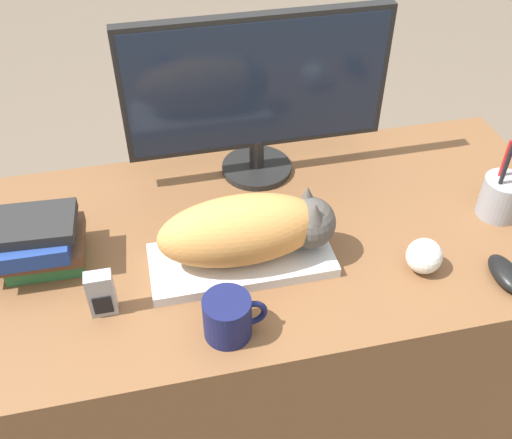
# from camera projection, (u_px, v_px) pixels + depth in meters

# --- Properties ---
(desk) EXTENTS (1.40, 0.69, 0.77)m
(desk) POSITION_uv_depth(u_px,v_px,m) (272.00, 336.00, 1.61)
(desk) COLOR brown
(desk) RESTS_ON ground_plane
(keyboard) EXTENTS (0.39, 0.16, 0.02)m
(keyboard) POSITION_uv_depth(u_px,v_px,m) (242.00, 260.00, 1.27)
(keyboard) COLOR silver
(keyboard) RESTS_ON desk
(cat) EXTENTS (0.37, 0.14, 0.15)m
(cat) POSITION_uv_depth(u_px,v_px,m) (253.00, 229.00, 1.22)
(cat) COLOR #D18C47
(cat) RESTS_ON keyboard
(monitor) EXTENTS (0.62, 0.18, 0.41)m
(monitor) POSITION_uv_depth(u_px,v_px,m) (257.00, 90.00, 1.37)
(monitor) COLOR black
(monitor) RESTS_ON desk
(computer_mouse) EXTENTS (0.05, 0.11, 0.04)m
(computer_mouse) POSITION_uv_depth(u_px,v_px,m) (506.00, 273.00, 1.24)
(computer_mouse) COLOR black
(computer_mouse) RESTS_ON desk
(coffee_mug) EXTENTS (0.12, 0.09, 0.09)m
(coffee_mug) POSITION_uv_depth(u_px,v_px,m) (229.00, 317.00, 1.12)
(coffee_mug) COLOR #141947
(coffee_mug) RESTS_ON desk
(pen_cup) EXTENTS (0.10, 0.10, 0.22)m
(pen_cup) POSITION_uv_depth(u_px,v_px,m) (501.00, 196.00, 1.37)
(pen_cup) COLOR #939399
(pen_cup) RESTS_ON desk
(baseball) EXTENTS (0.08, 0.08, 0.08)m
(baseball) POSITION_uv_depth(u_px,v_px,m) (424.00, 256.00, 1.25)
(baseball) COLOR silver
(baseball) RESTS_ON desk
(phone) EXTENTS (0.05, 0.03, 0.10)m
(phone) POSITION_uv_depth(u_px,v_px,m) (101.00, 294.00, 1.15)
(phone) COLOR #99999E
(phone) RESTS_ON desk
(book_stack) EXTENTS (0.20, 0.17, 0.13)m
(book_stack) POSITION_uv_depth(u_px,v_px,m) (34.00, 241.00, 1.24)
(book_stack) COLOR #2D6B38
(book_stack) RESTS_ON desk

